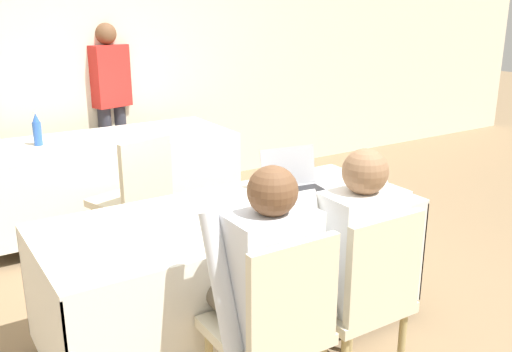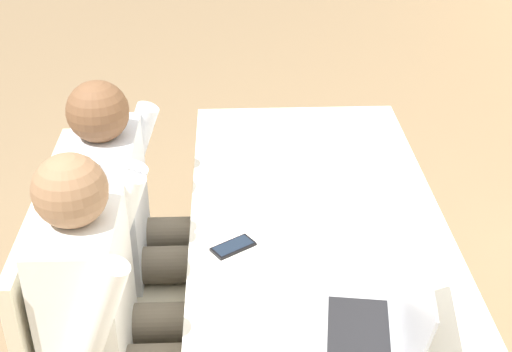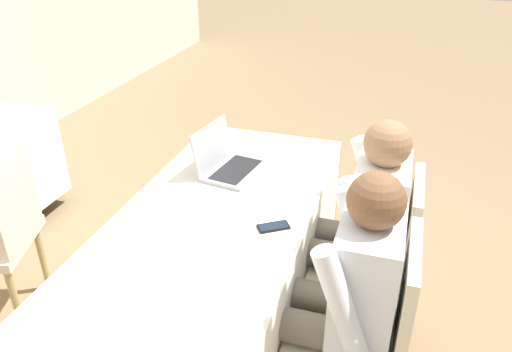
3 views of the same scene
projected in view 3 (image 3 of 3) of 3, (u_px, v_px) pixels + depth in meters
ground_plane at (217, 339)px, 2.54m from camera, size 24.00×24.00×0.00m
conference_table_near at (212, 250)px, 2.28m from camera, size 2.00×0.84×0.73m
laptop at (229, 163)px, 2.58m from camera, size 0.38×0.32×0.24m
cell_phone at (273, 227)px, 2.14m from camera, size 0.13×0.15×0.01m
paper_beside_laptop at (221, 220)px, 2.19m from camera, size 0.28×0.34×0.00m
chair_near_left at (366, 329)px, 1.90m from camera, size 0.44×0.44×0.93m
chair_near_right at (378, 256)px, 2.30m from camera, size 0.44×0.44×0.93m
person_checkered_shirt at (342, 291)px, 1.86m from camera, size 0.50×0.52×1.19m
person_white_shirt at (359, 224)px, 2.26m from camera, size 0.50×0.52×1.19m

